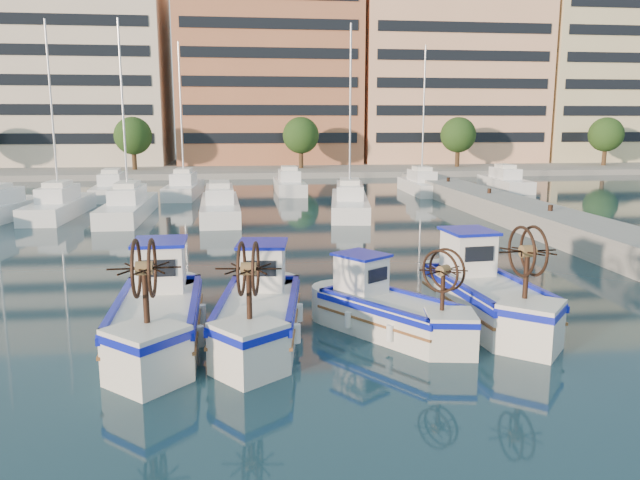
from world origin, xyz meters
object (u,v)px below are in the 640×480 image
Objects in this scene: fishing_boat_c at (387,308)px; fishing_boat_d at (484,292)px; fishing_boat_b at (259,309)px; fishing_boat_a at (158,311)px.

fishing_boat_d is (3.04, 0.74, 0.14)m from fishing_boat_c.
fishing_boat_b is at bearing -178.33° from fishing_boat_d.
fishing_boat_a reaches higher than fishing_boat_c.
fishing_boat_a is 2.59m from fishing_boat_b.
fishing_boat_d is (9.08, 0.82, -0.01)m from fishing_boat_a.
fishing_boat_b reaches higher than fishing_boat_c.
fishing_boat_a is at bearing -170.91° from fishing_boat_b.
fishing_boat_a is 1.03× the size of fishing_boat_b.
fishing_boat_b is at bearing 144.67° from fishing_boat_c.
fishing_boat_c is 0.83× the size of fishing_boat_d.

